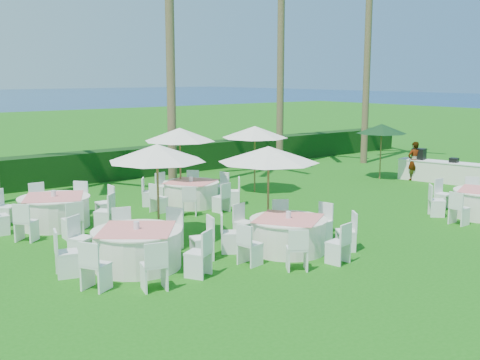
# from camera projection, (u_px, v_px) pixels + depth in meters

# --- Properties ---
(ground) EXTENTS (120.00, 120.00, 0.00)m
(ground) POSITION_uv_depth(u_px,v_px,m) (330.00, 242.00, 15.26)
(ground) COLOR #155E10
(ground) RESTS_ON ground
(hedge) EXTENTS (34.00, 1.00, 1.20)m
(hedge) POSITION_uv_depth(u_px,v_px,m) (116.00, 164.00, 24.51)
(hedge) COLOR black
(hedge) RESTS_ON ground
(banquet_table_a) EXTENTS (3.46, 3.46, 1.04)m
(banquet_table_a) POSITION_uv_depth(u_px,v_px,m) (137.00, 247.00, 13.19)
(banquet_table_a) COLOR white
(banquet_table_a) RESTS_ON ground
(banquet_table_b) EXTENTS (3.27, 3.27, 0.98)m
(banquet_table_b) POSITION_uv_depth(u_px,v_px,m) (288.00, 234.00, 14.42)
(banquet_table_b) COLOR white
(banquet_table_b) RESTS_ON ground
(banquet_table_d) EXTENTS (3.45, 3.45, 1.03)m
(banquet_table_d) POSITION_uv_depth(u_px,v_px,m) (54.00, 211.00, 16.76)
(banquet_table_d) COLOR white
(banquet_table_d) RESTS_ON ground
(banquet_table_e) EXTENTS (3.18, 3.18, 0.96)m
(banquet_table_e) POSITION_uv_depth(u_px,v_px,m) (191.00, 193.00, 19.49)
(banquet_table_e) COLOR white
(banquet_table_e) RESTS_ON ground
(umbrella_a) EXTENTS (2.47, 2.47, 2.50)m
(umbrella_a) POSITION_uv_depth(u_px,v_px,m) (157.00, 153.00, 14.95)
(umbrella_a) COLOR brown
(umbrella_a) RESTS_ON ground
(umbrella_b) EXTENTS (2.62, 2.62, 2.39)m
(umbrella_b) POSITION_uv_depth(u_px,v_px,m) (268.00, 154.00, 15.44)
(umbrella_b) COLOR brown
(umbrella_b) RESTS_ON ground
(umbrella_c) EXTENTS (2.34, 2.34, 2.49)m
(umbrella_c) POSITION_uv_depth(u_px,v_px,m) (180.00, 135.00, 19.62)
(umbrella_c) COLOR brown
(umbrella_c) RESTS_ON ground
(umbrella_d) EXTENTS (2.37, 2.37, 2.39)m
(umbrella_d) POSITION_uv_depth(u_px,v_px,m) (255.00, 132.00, 21.43)
(umbrella_d) COLOR brown
(umbrella_d) RESTS_ON ground
(umbrella_green) EXTENTS (2.02, 2.02, 2.25)m
(umbrella_green) POSITION_uv_depth(u_px,v_px,m) (382.00, 129.00, 24.23)
(umbrella_green) COLOR brown
(umbrella_green) RESTS_ON ground
(buffet_table) EXTENTS (1.62, 3.65, 1.27)m
(buffet_table) POSITION_uv_depth(u_px,v_px,m) (443.00, 171.00, 23.68)
(buffet_table) COLOR white
(buffet_table) RESTS_ON ground
(staff_person) EXTENTS (0.65, 0.51, 1.56)m
(staff_person) POSITION_uv_depth(u_px,v_px,m) (414.00, 161.00, 24.11)
(staff_person) COLOR gray
(staff_person) RESTS_ON ground
(palm_d) EXTENTS (4.40, 4.01, 9.57)m
(palm_d) POSITION_uv_depth(u_px,v_px,m) (281.00, 51.00, 26.81)
(palm_d) COLOR brown
(palm_d) RESTS_ON ground
(palm_e) EXTENTS (4.40, 3.96, 10.86)m
(palm_e) POSITION_uv_depth(u_px,v_px,m) (368.00, 38.00, 28.00)
(palm_e) COLOR brown
(palm_e) RESTS_ON ground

